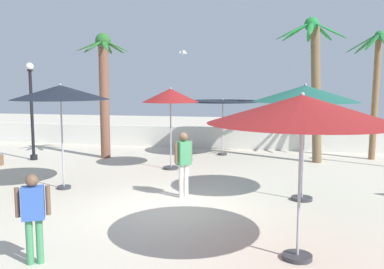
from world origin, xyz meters
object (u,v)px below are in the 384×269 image
Objects in this scene: seagull_0 at (183,53)px; patio_umbrella_3 at (223,103)px; palm_tree_0 at (377,77)px; lamp_post_0 at (32,108)px; guest_0 at (184,158)px; palm_tree_2 at (314,73)px; patio_umbrella_1 at (302,110)px; palm_tree_1 at (104,82)px; guest_1 at (33,211)px; patio_umbrella_0 at (305,94)px; patio_umbrella_2 at (60,93)px; patio_umbrella_5 at (170,96)px.

patio_umbrella_3 is at bearing -38.92° from seagull_0.
palm_tree_0 is 13.63m from lamp_post_0.
guest_0 is (-0.12, -6.83, -1.15)m from patio_umbrella_3.
palm_tree_0 is 0.92× the size of palm_tree_2.
lamp_post_0 is at bearing -167.74° from palm_tree_0.
palm_tree_2 is at bearing 84.52° from patio_umbrella_1.
guest_1 is (2.96, -9.77, -2.16)m from palm_tree_1.
palm_tree_1 reaches higher than patio_umbrella_3.
patio_umbrella_0 is at bearing 86.04° from patio_umbrella_1.
patio_umbrella_0 is at bearing -65.40° from patio_umbrella_3.
guest_1 is (-7.69, -11.62, -2.37)m from palm_tree_0.
patio_umbrella_0 is 1.00× the size of patio_umbrella_2.
patio_umbrella_0 is at bearing 6.63° from guest_0.
palm_tree_1 is 10.44m from guest_1.
patio_umbrella_1 reaches higher than patio_umbrella_3.
guest_0 is (-3.08, -0.36, -1.68)m from patio_umbrella_0.
patio_umbrella_0 reaches higher than patio_umbrella_5.
patio_umbrella_1 is at bearing -68.25° from seagull_0.
palm_tree_1 is at bearing -160.55° from patio_umbrella_3.
patio_umbrella_1 is 1.10× the size of patio_umbrella_5.
palm_tree_1 reaches higher than patio_umbrella_2.
lamp_post_0 reaches higher than patio_umbrella_5.
patio_umbrella_5 is at bearing -6.22° from lamp_post_0.
lamp_post_0 is (-2.62, -1.04, -1.02)m from palm_tree_1.
palm_tree_0 is 1.01× the size of palm_tree_1.
palm_tree_0 reaches higher than seagull_0.
patio_umbrella_1 is 11.34m from palm_tree_1.
palm_tree_2 is at bearing 9.22° from lamp_post_0.
palm_tree_0 is at bearing 35.13° from patio_umbrella_2.
palm_tree_2 reaches higher than patio_umbrella_3.
patio_umbrella_5 is (-4.36, 3.17, -0.17)m from patio_umbrella_0.
guest_1 is (-0.24, -8.10, -1.65)m from patio_umbrella_5.
patio_umbrella_3 is 3.47m from seagull_0.
patio_umbrella_0 is 5.64m from palm_tree_2.
patio_umbrella_2 is 0.55× the size of palm_tree_2.
guest_0 is (7.09, -4.17, -1.00)m from lamp_post_0.
patio_umbrella_0 is 0.96× the size of patio_umbrella_1.
lamp_post_0 reaches higher than patio_umbrella_0.
patio_umbrella_3 is (3.71, 6.65, -0.54)m from patio_umbrella_2.
patio_umbrella_3 is at bearing 20.24° from lamp_post_0.
lamp_post_0 reaches higher than guest_1.
patio_umbrella_2 is (-6.41, 3.65, 0.18)m from patio_umbrella_1.
patio_umbrella_3 reaches higher than guest_1.
patio_umbrella_5 is at bearing -27.59° from palm_tree_1.
patio_umbrella_5 is at bearing 88.32° from guest_1.
palm_tree_0 reaches higher than patio_umbrella_2.
lamp_post_0 is (-10.17, 3.81, -0.67)m from patio_umbrella_0.
palm_tree_1 is 0.91× the size of palm_tree_2.
patio_umbrella_0 is 9.73m from seagull_0.
patio_umbrella_0 is 7.39m from palm_tree_0.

